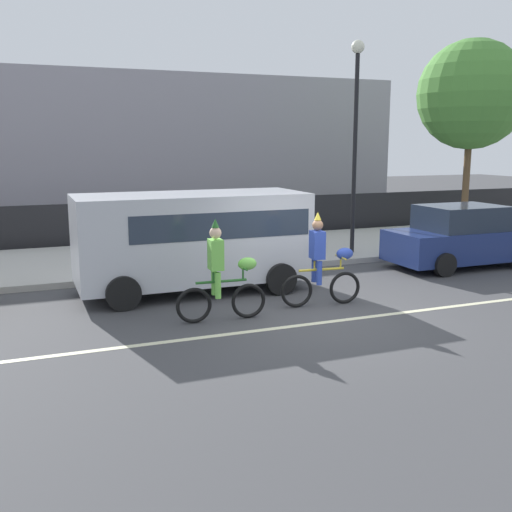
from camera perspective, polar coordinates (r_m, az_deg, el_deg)
name	(u,v)px	position (r m, az deg, el deg)	size (l,w,h in m)	color
ground_plane	(314,315)	(11.63, 5.55, -5.63)	(80.00, 80.00, 0.00)	#424244
road_centre_line	(326,322)	(11.21, 6.73, -6.26)	(36.00, 0.14, 0.01)	beige
sidewalk_curb	(212,254)	(17.49, -4.23, 0.20)	(60.00, 5.00, 0.15)	#ADAAA3
fence_line	(185,221)	(20.14, -6.75, 3.35)	(40.00, 0.08, 1.40)	black
building_backdrop	(66,148)	(27.98, -17.60, 9.76)	(28.00, 8.00, 6.05)	#99939E
parade_cyclist_lime	(222,277)	(11.05, -3.26, -1.96)	(1.72, 0.50, 1.92)	black
parade_cyclist_cobalt	(322,265)	(12.14, 6.32, -0.86)	(1.72, 0.50, 1.92)	black
parked_van_silver	(195,234)	(13.25, -5.82, 2.06)	(5.00, 2.22, 2.18)	silver
parked_car_navy	(462,238)	(16.86, 19.07, 1.67)	(4.10, 1.92, 1.64)	navy
street_lamp_post	(356,116)	(17.27, 9.49, 12.99)	(0.36, 0.36, 5.86)	black
street_tree_near_lamp	(472,95)	(22.88, 19.85, 14.23)	(3.78, 3.78, 6.65)	brown
pedestrian_onlooker	(220,222)	(17.40, -3.46, 3.28)	(0.32, 0.20, 1.62)	#33333D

